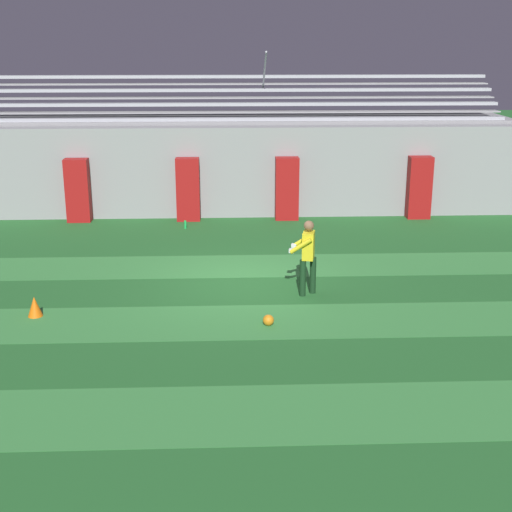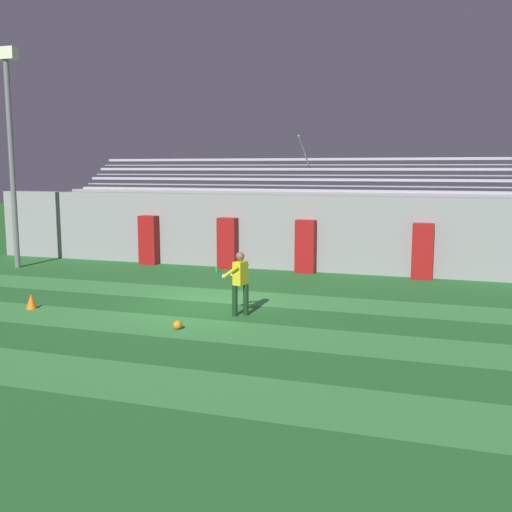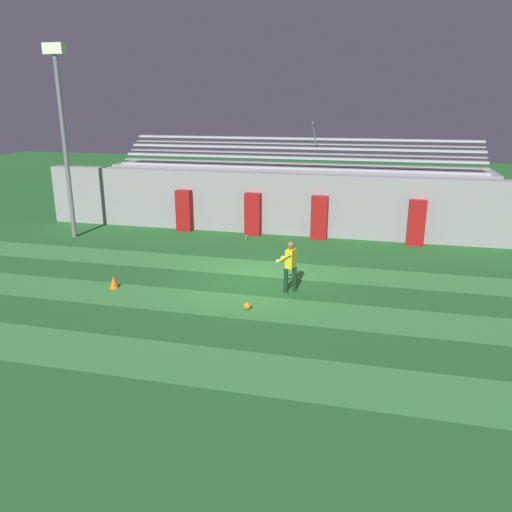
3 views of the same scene
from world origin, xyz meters
name	(u,v)px [view 2 (image 2 of 3)]	position (x,y,z in m)	size (l,w,h in m)	color
ground_plane	(203,305)	(0.00, 0.00, 0.00)	(80.00, 80.00, 0.00)	#236028
turf_stripe_near	(75,374)	(0.00, -6.00, 0.00)	(28.00, 1.81, 0.01)	#38843D
turf_stripe_mid	(164,326)	(0.00, -2.37, 0.00)	(28.00, 1.81, 0.01)	#38843D
turf_stripe_far	(219,296)	(0.00, 1.26, 0.00)	(28.00, 1.81, 0.01)	#38843D
back_wall	(270,232)	(0.00, 6.50, 1.40)	(24.00, 0.60, 2.80)	gray
padding_pillar_gate_left	(227,243)	(-1.52, 5.95, 0.97)	(0.71, 0.44, 1.93)	maroon
padding_pillar_gate_right	(305,247)	(1.52, 5.95, 0.97)	(0.71, 0.44, 1.93)	maroon
padding_pillar_far_left	(149,240)	(-4.86, 5.95, 0.97)	(0.71, 0.44, 1.93)	maroon
padding_pillar_far_right	(423,251)	(5.64, 5.95, 0.97)	(0.71, 0.44, 1.93)	maroon
bleacher_stand	(284,225)	(0.00, 8.49, 1.50)	(18.00, 3.35, 5.03)	gray
floodlight_pole	(10,131)	(-9.30, 3.65, 5.16)	(0.90, 0.36, 8.18)	slate
goalkeeper	(240,279)	(1.41, -0.83, 0.95)	(0.64, 0.66, 1.67)	#143319
soccer_ball	(178,325)	(0.46, -2.58, 0.11)	(0.22, 0.22, 0.22)	orange
traffic_cone	(31,301)	(-4.24, -1.90, 0.21)	(0.30, 0.30, 0.42)	orange
water_bottle	(216,269)	(-1.57, 4.94, 0.12)	(0.07, 0.07, 0.24)	green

